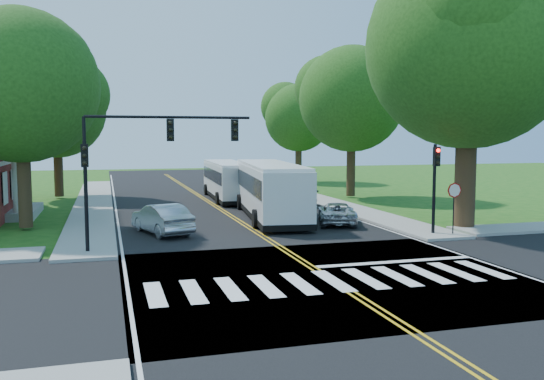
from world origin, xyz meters
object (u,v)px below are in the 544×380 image
object	(u,v)px
suv	(337,213)
bus_follow	(227,180)
signal_nw	(143,150)
hatchback	(162,219)
dark_sedan	(296,196)
signal_ne	(435,176)
bus_lead	(270,189)

from	to	relation	value
suv	bus_follow	bearing A→B (deg)	-57.54
signal_nw	hatchback	xyz separation A→B (m)	(1.14, 4.36, -3.61)
bus_follow	dark_sedan	xyz separation A→B (m)	(4.05, -4.92, -0.92)
dark_sedan	bus_follow	bearing A→B (deg)	-56.76
hatchback	dark_sedan	distance (m)	14.47
signal_ne	dark_sedan	world-z (taller)	signal_ne
hatchback	bus_follow	bearing A→B (deg)	-130.91
bus_lead	suv	xyz separation A→B (m)	(2.93, -3.50, -1.13)
hatchback	dark_sedan	size ratio (longest dim) A/B	1.09
signal_nw	dark_sedan	world-z (taller)	signal_nw
hatchback	suv	size ratio (longest dim) A/B	1.05
signal_ne	bus_follow	size ratio (longest dim) A/B	0.39
dark_sedan	signal_nw	bearing A→B (deg)	44.63
bus_follow	hatchback	bearing A→B (deg)	69.32
signal_ne	bus_lead	distance (m)	10.43
hatchback	signal_ne	bearing A→B (deg)	143.98
bus_lead	hatchback	bearing A→B (deg)	37.45
signal_nw	bus_lead	world-z (taller)	signal_nw
suv	dark_sedan	bearing A→B (deg)	-75.04
signal_nw	signal_ne	xyz separation A→B (m)	(14.06, 0.01, -1.41)
signal_ne	hatchback	size ratio (longest dim) A/B	0.95
signal_ne	dark_sedan	xyz separation A→B (m)	(-2.41, 14.29, -2.34)
bus_lead	suv	distance (m)	4.70
signal_ne	bus_follow	distance (m)	20.32
signal_nw	hatchback	distance (m)	5.77
bus_follow	hatchback	xyz separation A→B (m)	(-6.46, -14.86, -0.78)
signal_nw	dark_sedan	distance (m)	18.82
signal_ne	bus_follow	world-z (taller)	signal_ne
bus_follow	dark_sedan	distance (m)	6.44
signal_nw	bus_lead	size ratio (longest dim) A/B	0.55
signal_ne	dark_sedan	distance (m)	14.68
bus_lead	bus_follow	distance (m)	10.82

